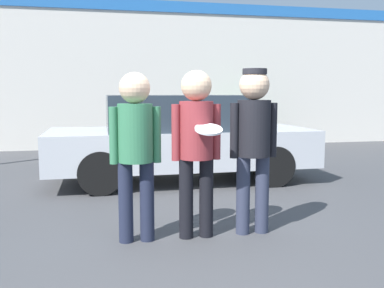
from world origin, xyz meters
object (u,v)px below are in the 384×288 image
Objects in this scene: person_middle_with_frisbee at (196,138)px; shrub at (250,125)px; person_left at (135,141)px; parked_car_near at (180,138)px; person_right at (254,134)px.

shrub is at bearing 65.83° from person_middle_with_frisbee.
person_left reaches higher than parked_car_near.
person_right is (0.63, 0.00, 0.03)m from person_middle_with_frisbee.
shrub is at bearing 55.40° from parked_car_near.
shrub is at bearing 61.57° from person_left.
parked_car_near is at bearing 94.90° from person_right.
person_middle_with_frisbee is 0.39× the size of parked_car_near.
person_middle_with_frisbee reaches higher than person_left.
person_left is 3.14m from parked_car_near.
person_left is 1.27m from person_right.
person_middle_with_frisbee is 0.99× the size of person_right.
person_right is at bearing -109.67° from shrub.
parked_car_near is at bearing 82.71° from person_middle_with_frisbee.
person_left is 7.87m from shrub.
person_middle_with_frisbee is at bearing -97.29° from parked_car_near.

